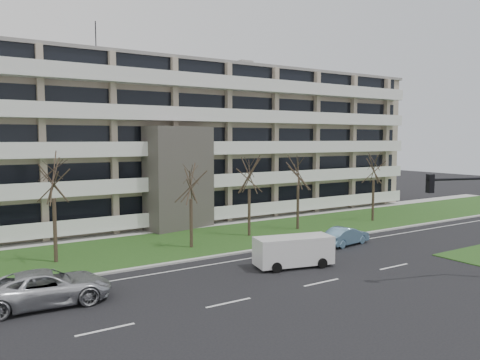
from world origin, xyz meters
TOP-DOWN VIEW (x-y plane):
  - ground at (0.00, 0.00)m, footprint 160.00×160.00m
  - grass_verge at (0.00, 13.00)m, footprint 90.00×10.00m
  - curb at (0.00, 8.00)m, footprint 90.00×0.35m
  - sidewalk at (0.00, 18.50)m, footprint 90.00×2.00m
  - lane_edge_line at (0.00, 6.50)m, footprint 90.00×0.12m
  - apartment_building at (-0.01, 25.32)m, footprint 60.50×15.10m
  - silver_pickup at (-13.49, 4.49)m, footprint 6.17×3.15m
  - blue_sedan at (7.83, 5.98)m, footprint 4.28×2.03m
  - white_van at (0.80, 3.37)m, footprint 5.14×2.87m
  - traffic_signal at (7.51, -4.42)m, footprint 5.15×1.83m
  - tree_2 at (-11.59, 12.27)m, footprint 3.71×3.71m
  - tree_3 at (-2.41, 11.28)m, footprint 3.20×3.20m
  - tree_4 at (3.43, 12.47)m, footprint 3.42×3.42m
  - tree_5 at (8.57, 12.53)m, footprint 3.40×3.40m
  - tree_6 at (17.33, 11.88)m, footprint 3.54×3.54m

SIDE VIEW (x-z plane):
  - ground at x=0.00m, z-range 0.00..0.00m
  - lane_edge_line at x=0.00m, z-range 0.00..0.01m
  - grass_verge at x=0.00m, z-range 0.00..0.06m
  - sidewalk at x=0.00m, z-range 0.00..0.08m
  - curb at x=0.00m, z-range 0.00..0.12m
  - blue_sedan at x=7.83m, z-range 0.00..1.36m
  - silver_pickup at x=-13.49m, z-range 0.00..1.67m
  - white_van at x=0.80m, z-range 0.19..2.07m
  - traffic_signal at x=7.51m, z-range 0.91..7.11m
  - tree_3 at x=-2.41m, z-range 1.77..8.17m
  - tree_5 at x=8.57m, z-range 1.88..8.68m
  - tree_4 at x=3.43m, z-range 1.89..8.74m
  - tree_6 at x=17.33m, z-range 1.96..9.03m
  - tree_2 at x=-11.59m, z-range 2.06..9.49m
  - apartment_building at x=-0.01m, z-range -1.76..16.99m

